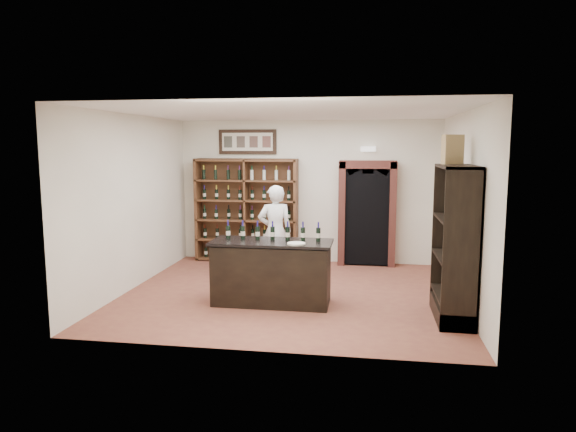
% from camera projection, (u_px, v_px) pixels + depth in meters
% --- Properties ---
extents(floor, '(5.50, 5.50, 0.00)m').
position_uv_depth(floor, '(290.00, 293.00, 8.65)').
color(floor, brown).
rests_on(floor, ground).
extents(ceiling, '(5.50, 5.50, 0.00)m').
position_uv_depth(ceiling, '(290.00, 112.00, 8.24)').
color(ceiling, white).
rests_on(ceiling, wall_back).
extents(wall_back, '(5.50, 0.04, 3.00)m').
position_uv_depth(wall_back, '(308.00, 192.00, 10.89)').
color(wall_back, white).
rests_on(wall_back, ground).
extents(wall_left, '(0.04, 5.00, 3.00)m').
position_uv_depth(wall_left, '(133.00, 202.00, 8.87)').
color(wall_left, white).
rests_on(wall_left, ground).
extents(wall_right, '(0.04, 5.00, 3.00)m').
position_uv_depth(wall_right, '(464.00, 208.00, 8.02)').
color(wall_right, white).
rests_on(wall_right, ground).
extents(wine_shelf, '(2.20, 0.38, 2.20)m').
position_uv_depth(wine_shelf, '(247.00, 210.00, 10.98)').
color(wine_shelf, '#58311E').
rests_on(wine_shelf, ground).
extents(framed_picture, '(1.25, 0.04, 0.52)m').
position_uv_depth(framed_picture, '(248.00, 142.00, 10.92)').
color(framed_picture, black).
rests_on(framed_picture, wall_back).
extents(arched_doorway, '(1.17, 0.35, 2.17)m').
position_uv_depth(arched_doorway, '(367.00, 211.00, 10.58)').
color(arched_doorway, black).
rests_on(arched_doorway, ground).
extents(emergency_light, '(0.30, 0.10, 0.10)m').
position_uv_depth(emergency_light, '(368.00, 149.00, 10.50)').
color(emergency_light, white).
rests_on(emergency_light, wall_back).
extents(tasting_counter, '(1.88, 0.78, 1.00)m').
position_uv_depth(tasting_counter, '(272.00, 273.00, 8.03)').
color(tasting_counter, black).
rests_on(tasting_counter, ground).
extents(counter_bottle_0, '(0.07, 0.07, 0.30)m').
position_uv_depth(counter_bottle_0, '(228.00, 232.00, 8.15)').
color(counter_bottle_0, black).
rests_on(counter_bottle_0, tasting_counter).
extents(counter_bottle_1, '(0.07, 0.07, 0.30)m').
position_uv_depth(counter_bottle_1, '(243.00, 232.00, 8.11)').
color(counter_bottle_1, black).
rests_on(counter_bottle_1, tasting_counter).
extents(counter_bottle_2, '(0.07, 0.07, 0.30)m').
position_uv_depth(counter_bottle_2, '(258.00, 233.00, 8.08)').
color(counter_bottle_2, black).
rests_on(counter_bottle_2, tasting_counter).
extents(counter_bottle_3, '(0.07, 0.07, 0.30)m').
position_uv_depth(counter_bottle_3, '(273.00, 233.00, 8.04)').
color(counter_bottle_3, black).
rests_on(counter_bottle_3, tasting_counter).
extents(counter_bottle_4, '(0.07, 0.07, 0.30)m').
position_uv_depth(counter_bottle_4, '(288.00, 234.00, 8.00)').
color(counter_bottle_4, black).
rests_on(counter_bottle_4, tasting_counter).
extents(counter_bottle_5, '(0.07, 0.07, 0.30)m').
position_uv_depth(counter_bottle_5, '(303.00, 234.00, 7.96)').
color(counter_bottle_5, black).
rests_on(counter_bottle_5, tasting_counter).
extents(counter_bottle_6, '(0.07, 0.07, 0.30)m').
position_uv_depth(counter_bottle_6, '(318.00, 234.00, 7.93)').
color(counter_bottle_6, black).
rests_on(counter_bottle_6, tasting_counter).
extents(side_cabinet, '(0.48, 1.20, 2.20)m').
position_uv_depth(side_cabinet, '(456.00, 267.00, 7.27)').
color(side_cabinet, black).
rests_on(side_cabinet, ground).
extents(shopkeeper, '(0.73, 0.59, 1.75)m').
position_uv_depth(shopkeeper, '(275.00, 232.00, 9.57)').
color(shopkeeper, white).
rests_on(shopkeeper, ground).
extents(plate, '(0.28, 0.28, 0.02)m').
position_uv_depth(plate, '(296.00, 244.00, 7.68)').
color(plate, beige).
rests_on(plate, tasting_counter).
extents(wine_crate, '(0.33, 0.23, 0.43)m').
position_uv_depth(wine_crate, '(453.00, 149.00, 7.45)').
color(wine_crate, tan).
rests_on(wine_crate, side_cabinet).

